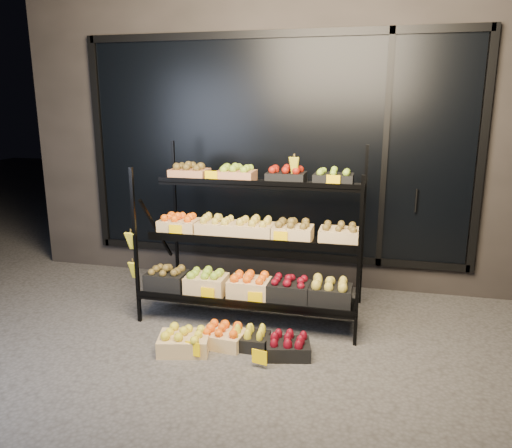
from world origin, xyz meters
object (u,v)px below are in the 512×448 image
(display_rack, at_px, (252,238))
(floor_crate_left, at_px, (184,341))
(floor_crate_midleft, at_px, (248,338))
(floor_crate_midright, at_px, (223,336))

(display_rack, bearing_deg, floor_crate_left, -113.31)
(display_rack, bearing_deg, floor_crate_midleft, -78.44)
(display_rack, xyz_separation_m, floor_crate_midleft, (0.14, -0.68, -0.70))
(floor_crate_midright, bearing_deg, floor_crate_midleft, 11.32)
(floor_crate_left, bearing_deg, floor_crate_midleft, 7.79)
(display_rack, distance_m, floor_crate_midleft, 0.98)
(display_rack, height_order, floor_crate_left, display_rack)
(floor_crate_left, relative_size, floor_crate_midleft, 1.38)
(display_rack, distance_m, floor_crate_left, 1.18)
(display_rack, height_order, floor_crate_midleft, display_rack)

